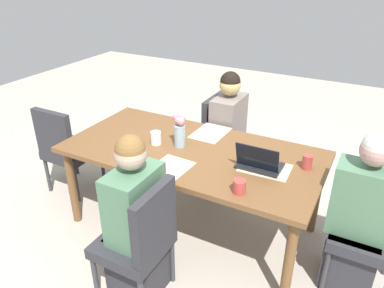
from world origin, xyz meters
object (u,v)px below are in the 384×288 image
person_head_left_left_far (359,222)px  coffee_mug_near_left (307,162)px  dining_table (192,158)px  person_far_left_near (137,226)px  chair_head_right_right_near (66,146)px  coffee_mug_centre_left (156,138)px  person_near_left_mid (228,138)px  coffee_mug_near_right (239,186)px  chair_far_left_near (141,238)px  laptop_head_left_left_far (259,163)px  flower_vase (180,130)px  chair_near_left_mid (223,136)px  chair_head_left_left_far (368,221)px

person_head_left_left_far → coffee_mug_near_left: person_head_left_left_far is taller
dining_table → person_far_left_near: (0.01, 0.76, -0.15)m
chair_head_right_right_near → coffee_mug_near_left: bearing=-174.1°
dining_table → person_head_left_left_far: bearing=179.4°
person_head_left_left_far → chair_head_right_right_near: bearing=1.7°
chair_head_right_right_near → coffee_mug_centre_left: chair_head_right_right_near is taller
person_near_left_mid → coffee_mug_near_right: bearing=116.1°
chair_far_left_near → person_far_left_near: 0.10m
chair_head_right_right_near → coffee_mug_near_left: chair_head_right_right_near is taller
person_near_left_mid → laptop_head_left_left_far: person_near_left_mid is taller
dining_table → person_far_left_near: 0.77m
chair_far_left_near → flower_vase: 0.93m
chair_far_left_near → coffee_mug_near_left: chair_far_left_near is taller
dining_table → coffee_mug_centre_left: coffee_mug_centre_left is taller
coffee_mug_centre_left → chair_head_right_right_near: bearing=2.5°
chair_head_right_right_near → dining_table: bearing=-176.0°
coffee_mug_near_right → person_far_left_near: bearing=33.2°
chair_near_left_mid → chair_head_left_left_far: 1.63m
dining_table → coffee_mug_centre_left: 0.34m
chair_far_left_near → laptop_head_left_left_far: bearing=-122.7°
chair_head_left_left_far → chair_head_right_right_near: (2.68, 0.15, 0.00)m
person_head_left_left_far → coffee_mug_near_left: (0.42, -0.15, 0.28)m
coffee_mug_near_left → coffee_mug_near_right: (0.32, 0.52, -0.01)m
dining_table → person_head_left_left_far: person_head_left_left_far is taller
dining_table → chair_head_left_left_far: chair_head_left_left_far is taller
person_far_left_near → laptop_head_left_left_far: size_ratio=3.73×
person_near_left_mid → flower_vase: bearing=82.3°
dining_table → person_head_left_left_far: size_ratio=1.71×
flower_vase → coffee_mug_near_right: (-0.67, 0.39, -0.10)m
laptop_head_left_left_far → coffee_mug_near_left: 0.35m
dining_table → coffee_mug_near_left: (-0.87, -0.13, 0.13)m
chair_head_right_right_near → coffee_mug_near_right: bearing=171.2°
chair_far_left_near → laptop_head_left_left_far: 0.98m
dining_table → flower_vase: flower_vase is taller
chair_near_left_mid → flower_vase: flower_vase is taller
person_near_left_mid → laptop_head_left_left_far: (-0.58, 0.80, 0.27)m
chair_head_left_left_far → coffee_mug_near_left: size_ratio=8.34×
chair_head_right_right_near → coffee_mug_centre_left: bearing=-177.5°
chair_head_left_left_far → chair_head_right_right_near: same height
coffee_mug_near_left → coffee_mug_near_right: 0.61m
dining_table → person_head_left_left_far: 1.30m
flower_vase → laptop_head_left_left_far: 0.69m
chair_head_left_left_far → coffee_mug_centre_left: 1.69m
dining_table → flower_vase: size_ratio=7.28×
laptop_head_left_left_far → coffee_mug_centre_left: laptop_head_left_left_far is taller
laptop_head_left_left_far → coffee_mug_centre_left: (0.88, 0.02, 0.01)m
flower_vase → laptop_head_left_left_far: size_ratio=0.88×
person_far_left_near → flower_vase: 0.86m
chair_head_left_left_far → person_head_left_left_far: person_head_left_left_far is taller
flower_vase → coffee_mug_near_right: flower_vase is taller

